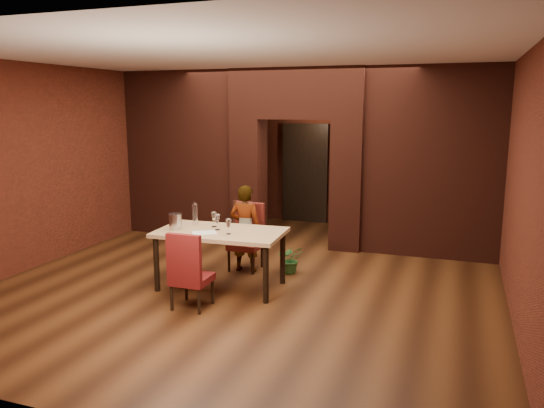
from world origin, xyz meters
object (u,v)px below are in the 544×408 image
Objects in this scene: wine_glass_b at (217,222)px; wine_glass_c at (228,227)px; wine_bucket at (176,221)px; dining_table at (221,259)px; wine_glass_a at (214,220)px; water_bottle at (195,213)px; person_seated at (245,228)px; chair_far at (245,237)px; potted_plant at (291,259)px; chair_near at (192,269)px.

wine_glass_b is 0.30m from wine_glass_c.
wine_glass_b is 0.99× the size of wine_bucket.
dining_table is 8.21× the size of wine_glass_a.
dining_table is 0.81m from water_bottle.
wine_glass_a reaches higher than dining_table.
wine_bucket is at bearing -170.73° from dining_table.
wine_glass_b is at bearing 81.19° from person_seated.
water_bottle is (-0.33, 0.06, 0.06)m from wine_glass_a.
wine_glass_c is at bearing -28.32° from water_bottle.
dining_table is 0.58m from wine_glass_a.
chair_far is 4.84× the size of wine_glass_a.
water_bottle is (0.12, 0.37, 0.05)m from wine_bucket.
wine_bucket is at bearing 179.08° from wine_glass_c.
wine_bucket is 1.89m from potted_plant.
water_bottle is at bearing 44.82° from person_seated.
wine_glass_a is 1.03× the size of wine_glass_c.
water_bottle is (-0.52, -0.65, 0.47)m from chair_far.
water_bottle reaches higher than dining_table.
person_seated is at bearing 84.47° from dining_table.
wine_glass_c is 1.42m from potted_plant.
person_seated is at bearing 83.25° from wine_glass_b.
person_seated is at bearing -92.61° from chair_near.
wine_glass_b is at bearing -50.84° from wine_glass_a.
chair_near reaches higher than dining_table.
chair_near is 4.68× the size of wine_glass_a.
chair_near is 1.94m from potted_plant.
wine_glass_b reaches higher than wine_glass_a.
person_seated is (0.03, -0.06, 0.16)m from chair_far.
wine_glass_a is 0.34m from water_bottle.
chair_near is at bearing -64.90° from water_bottle.
wine_glass_c is at bearing -108.41° from chair_near.
potted_plant is (0.91, 0.78, -0.71)m from wine_glass_a.
wine_glass_c reaches higher than dining_table.
chair_far is at bearing 51.18° from water_bottle.
wine_bucket is at bearing -121.80° from chair_far.
wine_bucket is (-0.57, -0.16, 0.00)m from wine_glass_b.
wine_glass_b is (-0.07, -0.86, 0.42)m from chair_far.
wine_bucket is (-0.61, 0.68, 0.43)m from chair_near.
wine_glass_a reaches higher than potted_plant.
chair_far is at bearing -174.47° from potted_plant.
wine_glass_c is at bearing 97.13° from person_seated.
person_seated is 1.19m from wine_bucket.
wine_glass_a is (-0.18, 0.18, 0.52)m from dining_table.
wine_glass_c is at bearing -41.00° from wine_glass_a.
water_bottle is at bearing 151.68° from wine_glass_c.
chair_near is at bearing 85.89° from person_seated.
wine_glass_b is 0.59m from wine_bucket.
wine_glass_a reaches higher than chair_far.
dining_table is at bearing -24.21° from water_bottle.
wine_glass_a is at bearing 139.00° from wine_glass_c.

